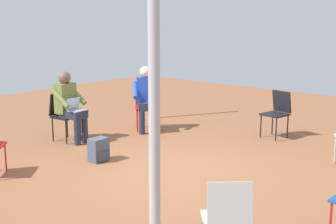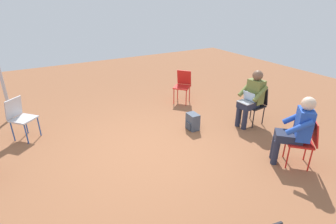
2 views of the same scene
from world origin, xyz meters
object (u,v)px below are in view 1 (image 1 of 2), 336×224
chair_northeast (227,217)px  chair_southwest (146,104)px  chair_west (277,111)px  chair_south (63,113)px  person_with_laptop (69,103)px  backpack_near_laptop_user (99,151)px  person_in_blue (146,95)px

chair_northeast → chair_southwest: bearing=97.8°
chair_northeast → chair_west: 4.78m
chair_southwest → chair_south: size_ratio=1.00×
chair_southwest → person_with_laptop: bearing=31.6°
chair_southwest → chair_south: (1.58, -0.54, 0.00)m
chair_west → backpack_near_laptop_user: chair_west is taller
chair_northeast → person_with_laptop: bearing=115.2°
chair_west → person_with_laptop: (2.60, -2.65, 0.20)m
chair_south → chair_west: (-2.62, 2.82, 0.00)m
chair_northeast → chair_west: bearing=69.5°
chair_south → chair_west: bearing=128.0°
person_with_laptop → backpack_near_laptop_user: 1.41m
chair_west → person_in_blue: 2.47m
chair_west → person_in_blue: size_ratio=0.69×
chair_southwest → person_with_laptop: (1.56, -0.37, 0.20)m
chair_west → person_with_laptop: 3.72m
person_with_laptop → person_in_blue: (-1.44, 0.49, 0.00)m
chair_south → person_in_blue: bearing=151.0°
chair_northeast → chair_south: size_ratio=1.00×
chair_southwest → backpack_near_laptop_user: size_ratio=2.36×
person_in_blue → chair_southwest: bearing=-90.0°
chair_west → backpack_near_laptop_user: size_ratio=2.36×
person_in_blue → chair_west: bearing=163.0°
chair_southwest → person_in_blue: size_ratio=0.69×
chair_northeast → person_with_laptop: size_ratio=0.69×
person_with_laptop → person_in_blue: 1.52m
chair_south → person_in_blue: (-1.46, 0.65, 0.20)m
chair_southwest → chair_northeast: bearing=95.0°
chair_southwest → chair_south: same height
chair_northeast → chair_southwest: (-3.40, -4.06, 0.00)m
person_with_laptop → person_in_blue: same height
chair_south → backpack_near_laptop_user: bearing=68.1°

